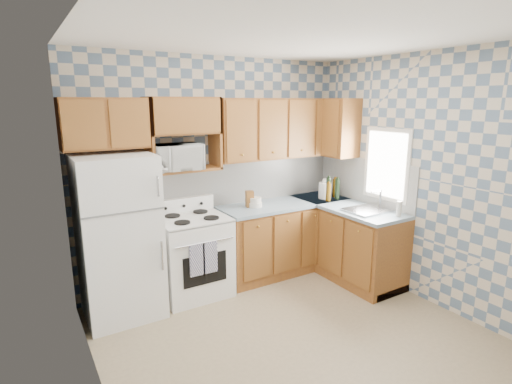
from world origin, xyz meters
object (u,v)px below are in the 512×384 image
(refrigerator, at_px, (119,237))
(stove_body, at_px, (193,257))
(microwave, at_px, (177,157))
(electric_kettle, at_px, (325,190))

(refrigerator, height_order, stove_body, refrigerator)
(stove_body, distance_m, microwave, 1.15)
(stove_body, bearing_deg, refrigerator, -178.22)
(microwave, bearing_deg, stove_body, -42.82)
(microwave, bearing_deg, electric_kettle, -3.31)
(stove_body, xyz_separation_m, electric_kettle, (1.86, -0.08, 0.58))
(refrigerator, distance_m, microwave, 1.04)
(stove_body, bearing_deg, microwave, 135.17)
(stove_body, height_order, electric_kettle, electric_kettle)
(microwave, distance_m, electric_kettle, 2.05)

